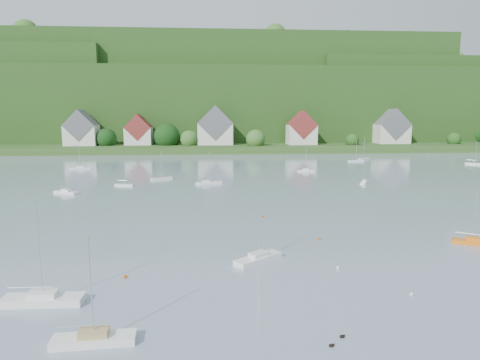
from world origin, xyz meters
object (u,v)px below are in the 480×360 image
at_px(near_sailboat_5, 474,242).
at_px(near_sailboat_0, 43,299).
at_px(near_sailboat_2, 94,338).
at_px(near_sailboat_3, 258,258).

bearing_deg(near_sailboat_5, near_sailboat_0, -135.05).
bearing_deg(near_sailboat_5, near_sailboat_2, -124.76).
height_order(near_sailboat_2, near_sailboat_3, near_sailboat_3).
bearing_deg(near_sailboat_0, near_sailboat_5, 17.11).
xyz_separation_m(near_sailboat_0, near_sailboat_3, (20.83, 9.66, -0.03)).
distance_m(near_sailboat_0, near_sailboat_5, 51.94).
bearing_deg(near_sailboat_2, near_sailboat_5, 22.42).
bearing_deg(near_sailboat_3, near_sailboat_2, -168.38).
bearing_deg(near_sailboat_0, near_sailboat_2, -46.87).
distance_m(near_sailboat_0, near_sailboat_2, 9.64).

